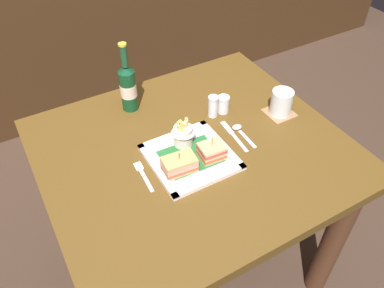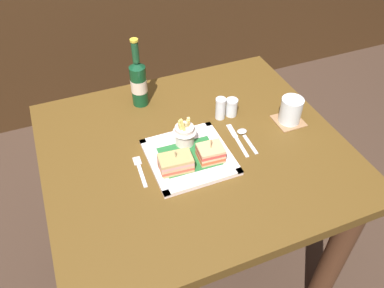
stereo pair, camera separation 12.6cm
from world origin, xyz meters
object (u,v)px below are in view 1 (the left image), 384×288
object	(u,v)px
square_plate	(190,157)
salt_shaker	(213,107)
dining_table	(193,177)
knife	(233,135)
fries_cup	(183,133)
water_glass	(280,103)
sandwich_half_left	(179,164)
spoon	(240,130)
pepper_shaker	(223,105)
sandwich_half_right	(212,151)
beer_bottle	(128,86)
fork	(143,174)

from	to	relation	value
square_plate	salt_shaker	size ratio (longest dim) A/B	3.13
dining_table	knife	world-z (taller)	knife
square_plate	salt_shaker	xyz separation A→B (m)	(0.18, 0.16, 0.03)
fries_cup	water_glass	distance (m)	0.40
water_glass	knife	size ratio (longest dim) A/B	0.54
sandwich_half_left	salt_shaker	xyz separation A→B (m)	(0.24, 0.19, 0.00)
spoon	pepper_shaker	bearing A→B (deg)	85.45
sandwich_half_left	knife	world-z (taller)	sandwich_half_left
square_plate	dining_table	bearing A→B (deg)	49.90
sandwich_half_right	fries_cup	bearing A→B (deg)	117.05
spoon	fries_cup	bearing A→B (deg)	171.42
spoon	pepper_shaker	size ratio (longest dim) A/B	1.93
fries_cup	knife	size ratio (longest dim) A/B	0.67
beer_bottle	salt_shaker	xyz separation A→B (m)	(0.25, -0.19, -0.06)
sandwich_half_left	pepper_shaker	world-z (taller)	sandwich_half_left
spoon	fork	bearing A→B (deg)	-176.85
sandwich_half_left	fries_cup	bearing A→B (deg)	55.48
spoon	beer_bottle	bearing A→B (deg)	131.58
fries_cup	spoon	xyz separation A→B (m)	(0.21, -0.03, -0.06)
sandwich_half_right	knife	world-z (taller)	sandwich_half_right
beer_bottle	dining_table	bearing A→B (deg)	-72.21
dining_table	pepper_shaker	size ratio (longest dim) A/B	14.85
square_plate	fries_cup	world-z (taller)	fries_cup
sandwich_half_right	spoon	distance (m)	0.18
dining_table	fork	bearing A→B (deg)	-171.13
sandwich_half_right	beer_bottle	bearing A→B (deg)	107.55
fries_cup	pepper_shaker	xyz separation A→B (m)	(0.22, 0.09, -0.03)
salt_shaker	water_glass	bearing A→B (deg)	-25.96
beer_bottle	spoon	distance (m)	0.43
sandwich_half_right	water_glass	xyz separation A→B (m)	(0.35, 0.08, 0.01)
square_plate	sandwich_half_right	bearing A→B (deg)	-30.26
square_plate	sandwich_half_left	bearing A→B (deg)	-149.74
fries_cup	salt_shaker	bearing A→B (deg)	27.70
square_plate	sandwich_half_right	world-z (taller)	sandwich_half_right
knife	beer_bottle	bearing A→B (deg)	127.73
water_glass	knife	distance (m)	0.22
salt_shaker	spoon	bearing A→B (deg)	-73.96
sandwich_half_left	beer_bottle	xyz separation A→B (m)	(-0.00, 0.38, 0.06)
fries_cup	pepper_shaker	world-z (taller)	fries_cup
fries_cup	knife	bearing A→B (deg)	-11.77
sandwich_half_left	water_glass	xyz separation A→B (m)	(0.47, 0.08, 0.01)
knife	fries_cup	bearing A→B (deg)	168.23
beer_bottle	pepper_shaker	world-z (taller)	beer_bottle
water_glass	knife	world-z (taller)	water_glass
fork	salt_shaker	world-z (taller)	salt_shaker
sandwich_half_left	pepper_shaker	distance (m)	0.35
fork	knife	distance (m)	0.35
sandwich_half_right	knife	xyz separation A→B (m)	(0.13, 0.06, -0.03)
sandwich_half_left	fork	distance (m)	0.12
dining_table	fries_cup	size ratio (longest dim) A/B	8.62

